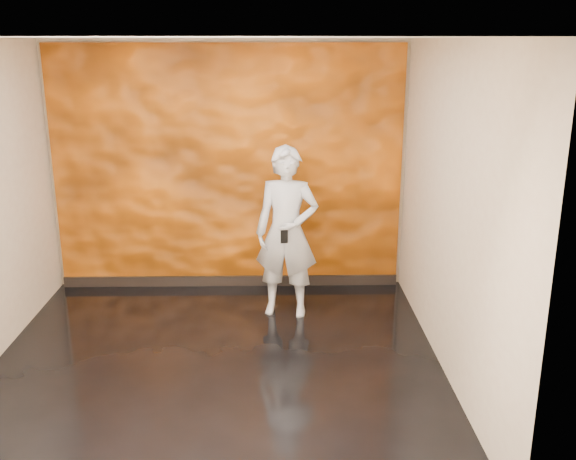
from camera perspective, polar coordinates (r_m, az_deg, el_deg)
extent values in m
cube|color=black|center=(5.88, -6.35, -11.85)|extent=(4.00, 4.00, 0.01)
cube|color=#BCA88F|center=(7.30, -5.33, 5.58)|extent=(4.00, 0.02, 2.80)
cube|color=#BCA88F|center=(3.48, -9.97, -7.14)|extent=(4.00, 0.02, 2.80)
cube|color=#BCA88F|center=(5.53, 14.28, 1.55)|extent=(0.02, 4.00, 2.80)
cube|color=white|center=(5.18, -7.37, 16.61)|extent=(4.00, 4.00, 0.01)
cube|color=orange|center=(7.27, -5.34, 5.36)|extent=(3.90, 0.06, 2.75)
cube|color=black|center=(7.60, -5.10, -4.51)|extent=(3.90, 0.04, 0.12)
imported|color=#A6ACB7|center=(6.56, -0.11, -0.22)|extent=(0.71, 0.53, 1.78)
cube|color=black|center=(6.31, -0.34, -0.59)|extent=(0.07, 0.03, 0.13)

